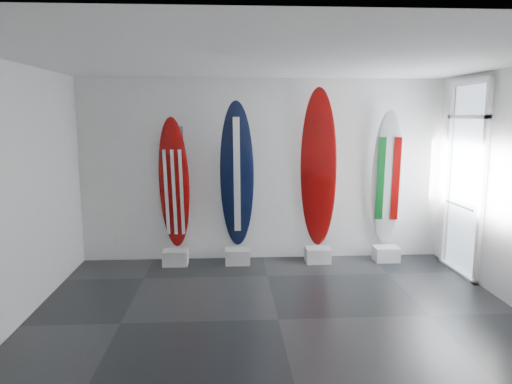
{
  "coord_description": "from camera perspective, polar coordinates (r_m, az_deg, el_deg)",
  "views": [
    {
      "loc": [
        -0.58,
        -5.25,
        2.39
      ],
      "look_at": [
        -0.18,
        1.4,
        1.31
      ],
      "focal_mm": 33.02,
      "sensor_mm": 36.0,
      "label": 1
    }
  ],
  "objects": [
    {
      "name": "floor",
      "position": [
        5.8,
        2.71,
        -15.17
      ],
      "size": [
        6.0,
        6.0,
        0.0
      ],
      "primitive_type": "plane",
      "color": "black",
      "rests_on": "ground"
    },
    {
      "name": "display_block_usa",
      "position": [
        7.82,
        -9.72,
        -7.83
      ],
      "size": [
        0.4,
        0.3,
        0.24
      ],
      "primitive_type": "cube",
      "color": "silver",
      "rests_on": "floor"
    },
    {
      "name": "surfboard_italy",
      "position": [
        8.04,
        15.63,
        1.54
      ],
      "size": [
        0.55,
        0.37,
        2.26
      ],
      "primitive_type": "ellipsoid",
      "rotation": [
        0.09,
        0.0,
        -0.19
      ],
      "color": "silver",
      "rests_on": "display_block_italy"
    },
    {
      "name": "wall_back",
      "position": [
        7.82,
        0.86,
        2.65
      ],
      "size": [
        6.0,
        0.0,
        6.0
      ],
      "primitive_type": "plane",
      "rotation": [
        1.57,
        0.0,
        0.0
      ],
      "color": "white",
      "rests_on": "ground"
    },
    {
      "name": "surfboard_swiss",
      "position": [
        7.72,
        7.58,
        2.8
      ],
      "size": [
        0.65,
        0.45,
        2.61
      ],
      "primitive_type": "ellipsoid",
      "rotation": [
        0.08,
        0.0,
        -0.33
      ],
      "color": "maroon",
      "rests_on": "display_block_swiss"
    },
    {
      "name": "display_block_navy",
      "position": [
        7.77,
        -2.25,
        -7.81
      ],
      "size": [
        0.4,
        0.3,
        0.24
      ],
      "primitive_type": "cube",
      "color": "silver",
      "rests_on": "floor"
    },
    {
      "name": "display_block_italy",
      "position": [
        8.2,
        15.48,
        -7.23
      ],
      "size": [
        0.4,
        0.3,
        0.24
      ],
      "primitive_type": "cube",
      "color": "silver",
      "rests_on": "floor"
    },
    {
      "name": "display_block_swiss",
      "position": [
        7.91,
        7.49,
        -7.58
      ],
      "size": [
        0.4,
        0.3,
        0.24
      ],
      "primitive_type": "cube",
      "color": "silver",
      "rests_on": "floor"
    },
    {
      "name": "surfboard_usa",
      "position": [
        7.66,
        -9.88,
        0.94
      ],
      "size": [
        0.51,
        0.42,
        2.15
      ],
      "primitive_type": "ellipsoid",
      "rotation": [
        0.14,
        0.0,
        -0.06
      ],
      "color": "maroon",
      "rests_on": "display_block_usa"
    },
    {
      "name": "wall_left",
      "position": [
        5.85,
        -27.81,
        -0.64
      ],
      "size": [
        0.0,
        5.0,
        5.0
      ],
      "primitive_type": "plane",
      "rotation": [
        1.57,
        0.0,
        1.57
      ],
      "color": "white",
      "rests_on": "ground"
    },
    {
      "name": "ceiling",
      "position": [
        5.32,
        2.97,
        15.75
      ],
      "size": [
        6.0,
        6.0,
        0.0
      ],
      "primitive_type": "plane",
      "rotation": [
        3.14,
        0.0,
        0.0
      ],
      "color": "white",
      "rests_on": "wall_back"
    },
    {
      "name": "wall_outlet",
      "position": [
        8.21,
        -16.54,
        -5.59
      ],
      "size": [
        0.09,
        0.02,
        0.13
      ],
      "primitive_type": "cube",
      "color": "silver",
      "rests_on": "wall_back"
    },
    {
      "name": "glass_door",
      "position": [
        7.73,
        23.95,
        1.22
      ],
      "size": [
        0.12,
        1.16,
        2.85
      ],
      "primitive_type": null,
      "color": "white",
      "rests_on": "floor"
    },
    {
      "name": "surfboard_navy",
      "position": [
        7.59,
        -2.33,
        1.95
      ],
      "size": [
        0.58,
        0.47,
        2.4
      ],
      "primitive_type": "ellipsoid",
      "rotation": [
        0.15,
        0.0,
        -0.07
      ],
      "color": "black",
      "rests_on": "display_block_navy"
    },
    {
      "name": "wall_front",
      "position": [
        2.95,
        8.14,
        -8.5
      ],
      "size": [
        6.0,
        0.0,
        6.0
      ],
      "primitive_type": "plane",
      "rotation": [
        -1.57,
        0.0,
        0.0
      ],
      "color": "white",
      "rests_on": "ground"
    }
  ]
}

